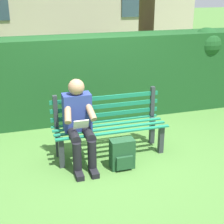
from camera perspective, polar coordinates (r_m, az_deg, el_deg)
ground at (r=4.92m, az=-0.34°, el=-7.26°), size 60.00×60.00×0.00m
park_bench at (r=4.79m, az=-0.61°, el=-2.06°), size 1.63×0.49×0.92m
person_seated at (r=4.46m, az=-5.72°, el=-1.53°), size 0.44×0.73×1.18m
hedge_backdrop at (r=6.17m, az=-0.15°, el=6.48°), size 6.39×0.74×1.59m
backpack at (r=4.49m, az=1.77°, el=-7.29°), size 0.32×0.25×0.42m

